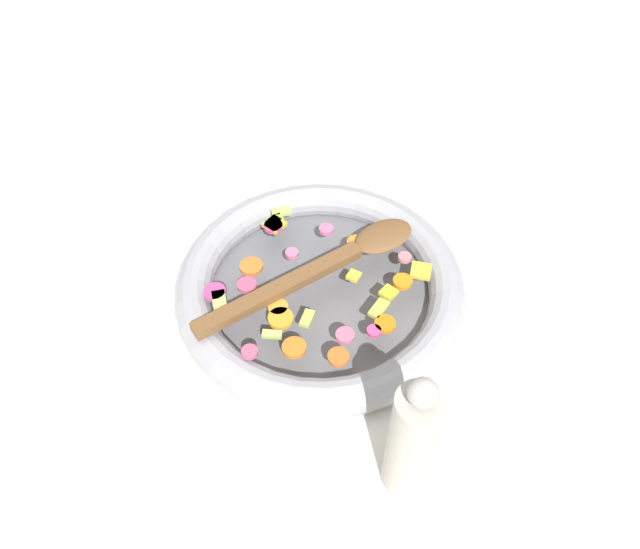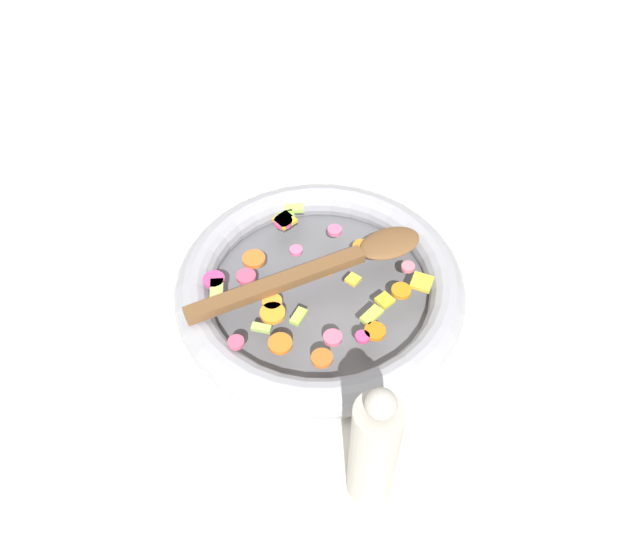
% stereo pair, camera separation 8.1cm
% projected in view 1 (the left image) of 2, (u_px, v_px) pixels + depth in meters
% --- Properties ---
extents(ground_plane, '(4.00, 4.00, 0.00)m').
position_uv_depth(ground_plane, '(320.00, 297.00, 0.89)').
color(ground_plane, silver).
extents(skillet, '(0.40, 0.40, 0.05)m').
position_uv_depth(skillet, '(320.00, 287.00, 0.87)').
color(skillet, slate).
rests_on(skillet, ground_plane).
extents(chopped_vegetables, '(0.28, 0.28, 0.01)m').
position_uv_depth(chopped_vegetables, '(312.00, 285.00, 0.83)').
color(chopped_vegetables, orange).
rests_on(chopped_vegetables, skillet).
extents(wooden_spoon, '(0.12, 0.34, 0.01)m').
position_uv_depth(wooden_spoon, '(331.00, 262.00, 0.84)').
color(wooden_spoon, brown).
rests_on(wooden_spoon, chopped_vegetables).
extents(pepper_mill, '(0.05, 0.05, 0.20)m').
position_uv_depth(pepper_mill, '(411.00, 440.00, 0.64)').
color(pepper_mill, '#B2ADA3').
rests_on(pepper_mill, ground_plane).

